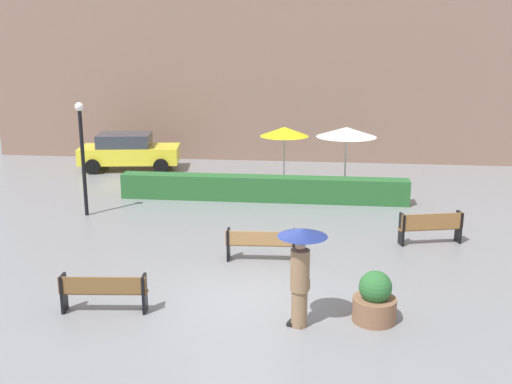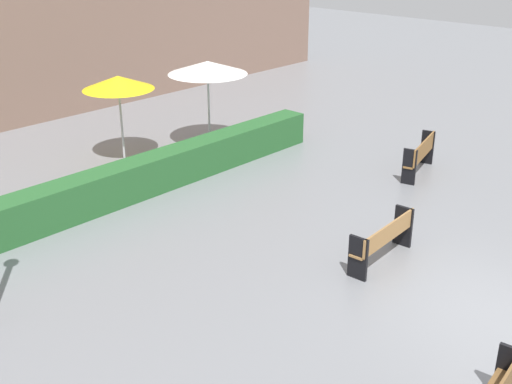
% 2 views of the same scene
% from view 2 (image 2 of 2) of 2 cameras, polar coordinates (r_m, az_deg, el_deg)
% --- Properties ---
extents(ground_plane, '(60.00, 60.00, 0.00)m').
position_cam_2_polar(ground_plane, '(11.46, 21.51, -10.04)').
color(ground_plane, gray).
extents(bench_far_right, '(1.80, 0.75, 0.90)m').
position_cam_2_polar(bench_far_right, '(16.69, 14.43, 3.31)').
color(bench_far_right, olive).
rests_on(bench_far_right, ground).
extents(bench_mid_center, '(1.82, 0.47, 0.82)m').
position_cam_2_polar(bench_mid_center, '(12.19, 11.31, -4.06)').
color(bench_mid_center, '#9E7242').
rests_on(bench_mid_center, ground).
extents(patio_umbrella_yellow, '(1.85, 1.85, 2.30)m').
position_cam_2_polar(patio_umbrella_yellow, '(17.03, -12.17, 9.48)').
color(patio_umbrella_yellow, silver).
rests_on(patio_umbrella_yellow, ground).
extents(patio_umbrella_white, '(2.17, 2.17, 2.46)m').
position_cam_2_polar(patio_umbrella_white, '(17.70, -4.33, 10.97)').
color(patio_umbrella_white, silver).
rests_on(patio_umbrella_white, ground).
extents(hedge_strip, '(10.10, 0.70, 0.87)m').
position_cam_2_polar(hedge_strip, '(15.47, -8.65, 1.85)').
color(hedge_strip, '#28602D').
rests_on(hedge_strip, ground).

